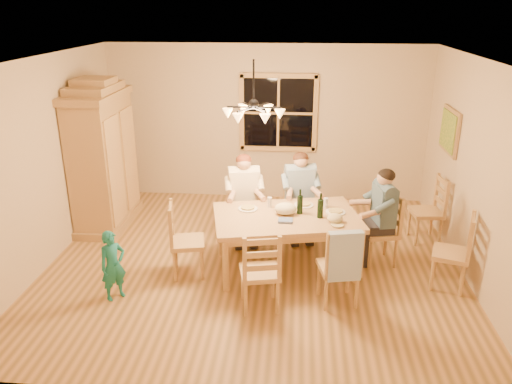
# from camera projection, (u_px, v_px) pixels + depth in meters

# --- Properties ---
(floor) EXTENTS (5.50, 5.50, 0.00)m
(floor) POSITION_uv_depth(u_px,v_px,m) (254.00, 262.00, 6.82)
(floor) COLOR olive
(floor) RESTS_ON ground
(ceiling) EXTENTS (5.50, 5.00, 0.02)m
(ceiling) POSITION_uv_depth(u_px,v_px,m) (254.00, 59.00, 5.86)
(ceiling) COLOR white
(ceiling) RESTS_ON wall_back
(wall_back) EXTENTS (5.50, 0.02, 2.70)m
(wall_back) POSITION_uv_depth(u_px,v_px,m) (267.00, 124.00, 8.66)
(wall_back) COLOR #CCB490
(wall_back) RESTS_ON floor
(wall_left) EXTENTS (0.02, 5.00, 2.70)m
(wall_left) POSITION_uv_depth(u_px,v_px,m) (46.00, 163.00, 6.56)
(wall_left) COLOR #CCB490
(wall_left) RESTS_ON floor
(wall_right) EXTENTS (0.02, 5.00, 2.70)m
(wall_right) POSITION_uv_depth(u_px,v_px,m) (477.00, 174.00, 6.11)
(wall_right) COLOR #CCB490
(wall_right) RESTS_ON floor
(window) EXTENTS (1.30, 0.06, 1.30)m
(window) POSITION_uv_depth(u_px,v_px,m) (278.00, 113.00, 8.54)
(window) COLOR black
(window) RESTS_ON wall_back
(painting) EXTENTS (0.06, 0.78, 0.64)m
(painting) POSITION_uv_depth(u_px,v_px,m) (449.00, 131.00, 7.15)
(painting) COLOR #A68348
(painting) RESTS_ON wall_right
(chandelier) EXTENTS (0.77, 0.68, 0.71)m
(chandelier) POSITION_uv_depth(u_px,v_px,m) (254.00, 112.00, 6.08)
(chandelier) COLOR black
(chandelier) RESTS_ON ceiling
(armoire) EXTENTS (0.66, 1.40, 2.30)m
(armoire) POSITION_uv_depth(u_px,v_px,m) (103.00, 160.00, 7.66)
(armoire) COLOR #A68348
(armoire) RESTS_ON floor
(dining_table) EXTENTS (2.03, 1.48, 0.76)m
(dining_table) POSITION_uv_depth(u_px,v_px,m) (286.00, 222.00, 6.45)
(dining_table) COLOR #A87A4A
(dining_table) RESTS_ON floor
(chair_far_left) EXTENTS (0.52, 0.50, 0.99)m
(chair_far_left) POSITION_uv_depth(u_px,v_px,m) (244.00, 222.00, 7.33)
(chair_far_left) COLOR #B07F4D
(chair_far_left) RESTS_ON floor
(chair_far_right) EXTENTS (0.52, 0.50, 0.99)m
(chair_far_right) POSITION_uv_depth(u_px,v_px,m) (299.00, 219.00, 7.42)
(chair_far_right) COLOR #B07F4D
(chair_far_right) RESTS_ON floor
(chair_near_left) EXTENTS (0.52, 0.50, 0.99)m
(chair_near_left) POSITION_uv_depth(u_px,v_px,m) (260.00, 284.00, 5.71)
(chair_near_left) COLOR #B07F4D
(chair_near_left) RESTS_ON floor
(chair_near_right) EXTENTS (0.52, 0.50, 0.99)m
(chair_near_right) POSITION_uv_depth(u_px,v_px,m) (338.00, 279.00, 5.82)
(chair_near_right) COLOR #B07F4D
(chair_near_right) RESTS_ON floor
(chair_end_left) EXTENTS (0.50, 0.52, 0.99)m
(chair_end_left) POSITION_uv_depth(u_px,v_px,m) (188.00, 253.00, 6.43)
(chair_end_left) COLOR #B07F4D
(chair_end_left) RESTS_ON floor
(chair_end_right) EXTENTS (0.50, 0.52, 0.99)m
(chair_end_right) POSITION_uv_depth(u_px,v_px,m) (379.00, 242.00, 6.72)
(chair_end_right) COLOR #B07F4D
(chair_end_right) RESTS_ON floor
(adult_woman) EXTENTS (0.46, 0.49, 0.87)m
(adult_woman) POSITION_uv_depth(u_px,v_px,m) (244.00, 188.00, 7.13)
(adult_woman) COLOR beige
(adult_woman) RESTS_ON floor
(adult_plaid_man) EXTENTS (0.46, 0.49, 0.87)m
(adult_plaid_man) POSITION_uv_depth(u_px,v_px,m) (300.00, 185.00, 7.23)
(adult_plaid_man) COLOR #356492
(adult_plaid_man) RESTS_ON floor
(adult_slate_man) EXTENTS (0.49, 0.46, 0.87)m
(adult_slate_man) POSITION_uv_depth(u_px,v_px,m) (383.00, 205.00, 6.53)
(adult_slate_man) COLOR #465D70
(adult_slate_man) RESTS_ON floor
(towel) EXTENTS (0.39, 0.18, 0.58)m
(towel) POSITION_uv_depth(u_px,v_px,m) (345.00, 256.00, 5.50)
(towel) COLOR #9DB6D5
(towel) RESTS_ON chair_near_right
(wine_bottle_a) EXTENTS (0.08, 0.08, 0.33)m
(wine_bottle_a) POSITION_uv_depth(u_px,v_px,m) (300.00, 202.00, 6.41)
(wine_bottle_a) COLOR black
(wine_bottle_a) RESTS_ON dining_table
(wine_bottle_b) EXTENTS (0.08, 0.08, 0.33)m
(wine_bottle_b) POSITION_uv_depth(u_px,v_px,m) (320.00, 205.00, 6.29)
(wine_bottle_b) COLOR black
(wine_bottle_b) RESTS_ON dining_table
(plate_woman) EXTENTS (0.26, 0.26, 0.02)m
(plate_woman) POSITION_uv_depth(u_px,v_px,m) (248.00, 209.00, 6.59)
(plate_woman) COLOR white
(plate_woman) RESTS_ON dining_table
(plate_plaid) EXTENTS (0.26, 0.26, 0.02)m
(plate_plaid) POSITION_uv_depth(u_px,v_px,m) (304.00, 205.00, 6.71)
(plate_plaid) COLOR white
(plate_plaid) RESTS_ON dining_table
(plate_slate) EXTENTS (0.26, 0.26, 0.02)m
(plate_slate) POSITION_uv_depth(u_px,v_px,m) (335.00, 212.00, 6.48)
(plate_slate) COLOR white
(plate_slate) RESTS_ON dining_table
(wine_glass_a) EXTENTS (0.06, 0.06, 0.14)m
(wine_glass_a) POSITION_uv_depth(u_px,v_px,m) (270.00, 202.00, 6.64)
(wine_glass_a) COLOR silver
(wine_glass_a) RESTS_ON dining_table
(wine_glass_b) EXTENTS (0.06, 0.06, 0.14)m
(wine_glass_b) POSITION_uv_depth(u_px,v_px,m) (326.00, 203.00, 6.62)
(wine_glass_b) COLOR silver
(wine_glass_b) RESTS_ON dining_table
(cap) EXTENTS (0.20, 0.20, 0.11)m
(cap) POSITION_uv_depth(u_px,v_px,m) (335.00, 218.00, 6.19)
(cap) COLOR tan
(cap) RESTS_ON dining_table
(napkin) EXTENTS (0.21, 0.17, 0.03)m
(napkin) POSITION_uv_depth(u_px,v_px,m) (285.00, 221.00, 6.22)
(napkin) COLOR #54659A
(napkin) RESTS_ON dining_table
(cloth_bundle) EXTENTS (0.28, 0.22, 0.15)m
(cloth_bundle) POSITION_uv_depth(u_px,v_px,m) (285.00, 209.00, 6.42)
(cloth_bundle) COLOR beige
(cloth_bundle) RESTS_ON dining_table
(child) EXTENTS (0.37, 0.37, 0.87)m
(child) POSITION_uv_depth(u_px,v_px,m) (113.00, 265.00, 5.85)
(child) COLOR #1B7979
(child) RESTS_ON floor
(chair_spare_front) EXTENTS (0.54, 0.55, 0.99)m
(chair_spare_front) POSITION_uv_depth(u_px,v_px,m) (449.00, 265.00, 6.13)
(chair_spare_front) COLOR #B07F4D
(chair_spare_front) RESTS_ON floor
(chair_spare_back) EXTENTS (0.47, 0.48, 0.99)m
(chair_spare_back) POSITION_uv_depth(u_px,v_px,m) (425.00, 222.00, 7.34)
(chair_spare_back) COLOR #B07F4D
(chair_spare_back) RESTS_ON floor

